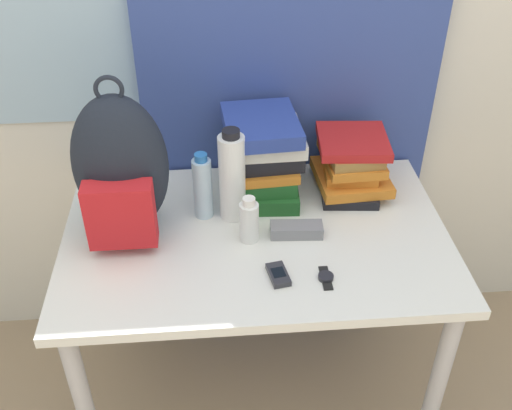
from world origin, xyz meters
name	(u,v)px	position (x,y,z in m)	size (l,w,h in m)	color
wall_back	(242,4)	(0.00, 0.80, 1.25)	(6.00, 0.06, 2.50)	silver
curtain_blue	(292,9)	(0.14, 0.75, 1.25)	(0.95, 0.04, 2.50)	#384C93
desk	(256,258)	(0.00, 0.36, 0.63)	(1.11, 0.72, 0.73)	silver
backpack	(121,170)	(-0.37, 0.41, 0.93)	(0.26, 0.24, 0.47)	#1E232D
book_stack_left	(264,155)	(0.04, 0.57, 0.86)	(0.24, 0.29, 0.26)	#1E5623
book_stack_center	(350,164)	(0.31, 0.57, 0.82)	(0.23, 0.28, 0.18)	black
water_bottle	(203,187)	(-0.15, 0.46, 0.83)	(0.06, 0.06, 0.21)	silver
sports_bottle	(232,177)	(-0.06, 0.45, 0.87)	(0.08, 0.08, 0.29)	white
sunscreen_bottle	(249,221)	(-0.02, 0.33, 0.80)	(0.05, 0.05, 0.14)	white
cell_phone	(278,275)	(0.04, 0.17, 0.74)	(0.06, 0.09, 0.02)	#2D2D33
sunglasses_case	(296,230)	(0.11, 0.34, 0.75)	(0.15, 0.06, 0.04)	gray
wristwatch	(326,277)	(0.17, 0.15, 0.73)	(0.04, 0.09, 0.01)	black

